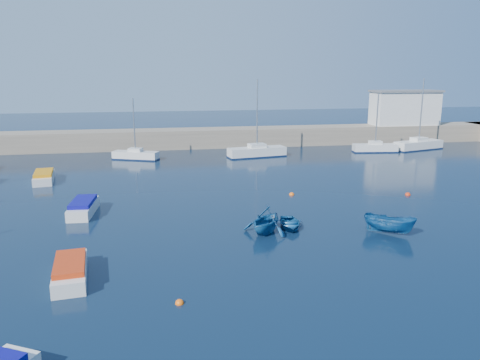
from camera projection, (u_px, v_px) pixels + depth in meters
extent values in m
plane|color=#0B1D33|center=(319.00, 284.00, 24.02)|extent=(220.00, 220.00, 0.00)
cube|color=gray|center=(212.00, 138.00, 67.82)|extent=(96.00, 4.50, 2.60)
cube|color=silver|center=(405.00, 108.00, 72.14)|extent=(10.00, 4.00, 5.00)
cube|color=silver|center=(136.00, 155.00, 58.01)|extent=(5.86, 3.63, 1.02)
cylinder|color=#B7BABC|center=(134.00, 125.00, 57.15)|extent=(0.15, 0.15, 6.53)
cube|color=silver|center=(257.00, 152.00, 59.86)|extent=(7.70, 3.38, 1.21)
cylinder|color=#B7BABC|center=(257.00, 114.00, 58.75)|extent=(0.18, 0.18, 8.56)
cube|color=silver|center=(375.00, 148.00, 63.41)|extent=(6.05, 2.36, 1.07)
cylinder|color=#B7BABC|center=(377.00, 119.00, 62.52)|extent=(0.16, 0.16, 6.77)
cube|color=silver|center=(418.00, 145.00, 65.36)|extent=(7.71, 4.11, 1.22)
cylinder|color=#B7BABC|center=(421.00, 110.00, 64.25)|extent=(0.18, 0.18, 8.54)
cube|color=silver|center=(70.00, 272.00, 24.57)|extent=(2.14, 4.76, 0.75)
cube|color=red|center=(70.00, 263.00, 24.45)|extent=(1.92, 3.61, 0.28)
cube|color=silver|center=(83.00, 209.00, 35.87)|extent=(1.91, 4.65, 0.81)
cube|color=#0B0A77|center=(83.00, 202.00, 35.74)|extent=(1.75, 3.51, 0.30)
cube|color=silver|center=(44.00, 178.00, 46.43)|extent=(2.40, 5.16, 0.74)
cube|color=orange|center=(44.00, 173.00, 46.32)|extent=(2.15, 3.92, 0.28)
imported|color=navy|center=(289.00, 224.00, 32.66)|extent=(2.53, 3.28, 0.63)
imported|color=navy|center=(266.00, 220.00, 31.44)|extent=(4.57, 4.65, 1.86)
imported|color=navy|center=(389.00, 224.00, 31.38)|extent=(3.50, 3.19, 1.33)
sphere|color=#FA600D|center=(180.00, 304.00, 22.04)|extent=(0.43, 0.43, 0.43)
sphere|color=red|center=(408.00, 195.00, 41.39)|extent=(0.50, 0.50, 0.50)
sphere|color=#FA600D|center=(292.00, 195.00, 41.45)|extent=(0.47, 0.47, 0.47)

